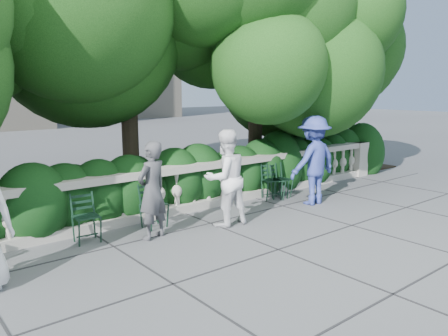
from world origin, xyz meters
TOP-DOWN VIEW (x-y plane):
  - ground at (0.00, 0.00)m, footprint 90.00×90.00m
  - balustrade at (0.00, 1.80)m, footprint 12.00×0.44m
  - shrub_hedge at (0.00, 3.00)m, footprint 15.00×2.60m
  - tree_canopy at (0.69, 3.19)m, footprint 15.04×6.52m
  - chair_a at (-2.76, 1.14)m, footprint 0.48×0.51m
  - chair_c at (-1.45, 1.12)m, footprint 0.49×0.52m
  - chair_d at (1.91, 1.24)m, footprint 0.56×0.59m
  - chair_e at (1.71, 1.27)m, footprint 0.59×0.61m
  - chair_f at (2.05, 1.17)m, footprint 0.55×0.57m
  - person_woman_grey at (-1.77, 0.77)m, footprint 0.71×0.57m
  - person_casual_man at (-0.33, 0.55)m, footprint 0.94×0.76m
  - person_older_blue at (2.18, 0.53)m, footprint 1.30×0.77m

SIDE VIEW (x-z plane):
  - ground at x=0.00m, z-range 0.00..0.00m
  - shrub_hedge at x=0.00m, z-range -0.85..0.85m
  - chair_a at x=-2.76m, z-range -0.42..0.42m
  - chair_c at x=-1.45m, z-range -0.42..0.42m
  - chair_d at x=1.91m, z-range -0.42..0.42m
  - chair_e at x=1.71m, z-range -0.42..0.42m
  - chair_f at x=2.05m, z-range -0.42..0.42m
  - balustrade at x=0.00m, z-range -0.01..0.99m
  - person_woman_grey at x=-1.77m, z-range 0.00..1.70m
  - person_casual_man at x=-0.33m, z-range 0.00..1.82m
  - person_older_blue at x=2.18m, z-range 0.00..1.98m
  - tree_canopy at x=0.69m, z-range 0.57..7.35m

